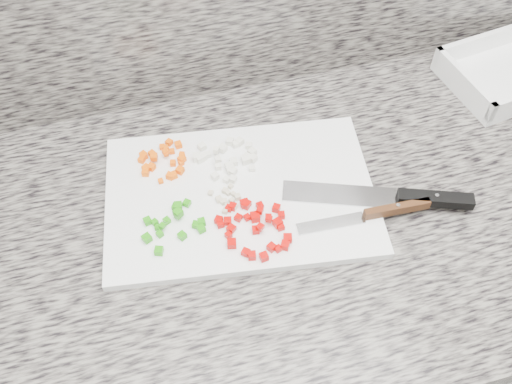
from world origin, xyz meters
TOP-DOWN VIEW (x-y plane):
  - cabinet at (0.00, 1.44)m, footprint 3.92×0.62m
  - countertop at (0.00, 1.44)m, footprint 3.96×0.64m
  - cutting_board at (-0.10, 1.49)m, footprint 0.45×0.33m
  - carrot_pile at (-0.20, 1.58)m, footprint 0.08×0.09m
  - onion_pile at (-0.10, 1.55)m, footprint 0.10×0.09m
  - green_pepper_pile at (-0.21, 1.45)m, footprint 0.10×0.09m
  - red_pepper_pile at (-0.09, 1.42)m, footprint 0.11×0.11m
  - garlic_pile at (-0.12, 1.48)m, footprint 0.05×0.05m
  - chef_knife at (0.14, 1.41)m, footprint 0.28×0.13m
  - paring_knife at (0.10, 1.39)m, footprint 0.21×0.03m
  - tray at (0.46, 1.62)m, footprint 0.26×0.20m

SIDE VIEW (x-z plane):
  - cabinet at x=0.00m, z-range 0.00..0.86m
  - countertop at x=0.00m, z-range 0.86..0.90m
  - cutting_board at x=-0.10m, z-range 0.90..0.91m
  - tray at x=0.46m, z-range 0.89..0.94m
  - garlic_pile at x=-0.12m, z-range 0.91..0.92m
  - chef_knife at x=0.14m, z-range 0.91..0.93m
  - onion_pile at x=-0.10m, z-range 0.91..0.93m
  - carrot_pile at x=-0.20m, z-range 0.91..0.93m
  - red_pepper_pile at x=-0.09m, z-range 0.91..0.93m
  - green_pepper_pile at x=-0.21m, z-range 0.91..0.93m
  - paring_knife at x=0.10m, z-range 0.91..0.93m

